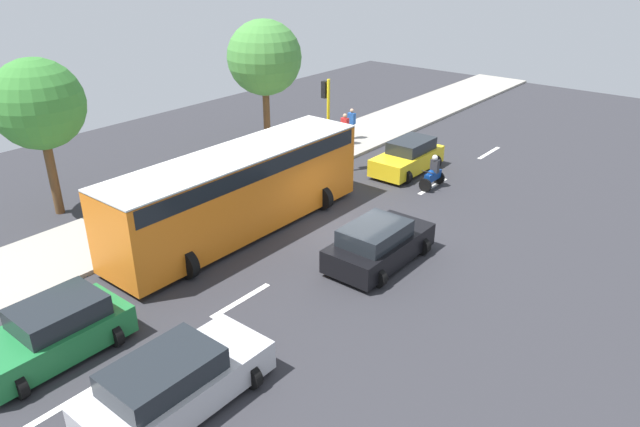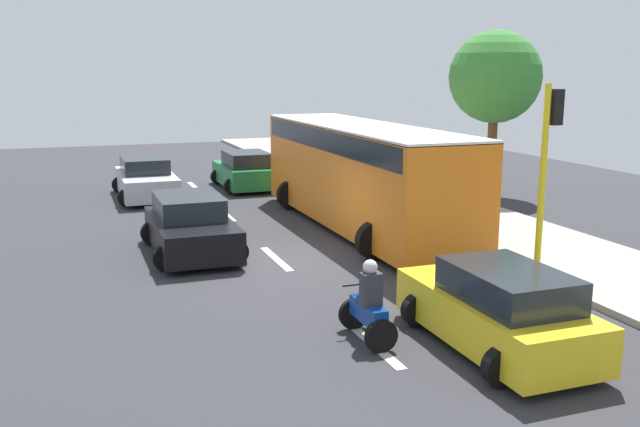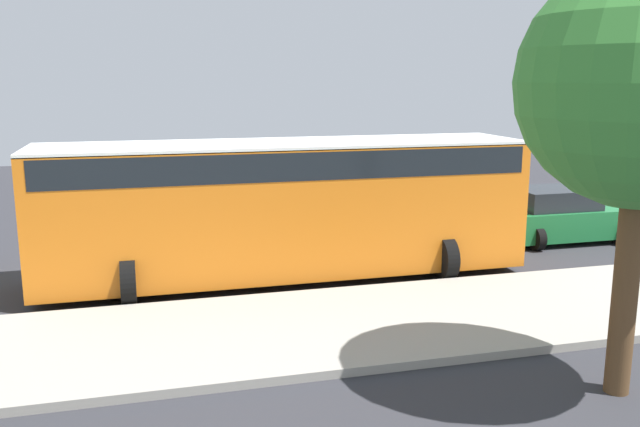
% 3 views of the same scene
% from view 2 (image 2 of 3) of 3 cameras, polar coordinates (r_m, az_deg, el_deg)
% --- Properties ---
extents(ground_plane, '(40.00, 60.00, 0.10)m').
position_cam_2_polar(ground_plane, '(18.00, -3.61, -3.89)').
color(ground_plane, '#2D2D33').
extents(sidewalk, '(4.00, 60.00, 0.15)m').
position_cam_2_polar(sidewalk, '(20.98, 15.06, -1.68)').
color(sidewalk, '#9E998E').
rests_on(sidewalk, ground).
extents(lane_stripe_north, '(0.20, 2.40, 0.01)m').
position_cam_2_polar(lane_stripe_north, '(12.64, 4.27, -10.53)').
color(lane_stripe_north, white).
rests_on(lane_stripe_north, ground).
extents(lane_stripe_mid, '(0.20, 2.40, 0.01)m').
position_cam_2_polar(lane_stripe_mid, '(17.99, -3.61, -3.72)').
color(lane_stripe_mid, white).
rests_on(lane_stripe_mid, ground).
extents(lane_stripe_south, '(0.20, 2.40, 0.01)m').
position_cam_2_polar(lane_stripe_south, '(23.65, -7.74, -0.06)').
color(lane_stripe_south, white).
rests_on(lane_stripe_south, ground).
extents(lane_stripe_far_south, '(0.20, 2.40, 0.01)m').
position_cam_2_polar(lane_stripe_far_south, '(29.45, -10.25, 2.18)').
color(lane_stripe_far_south, white).
rests_on(lane_stripe_far_south, ground).
extents(car_yellow_cab, '(2.19, 4.12, 1.52)m').
position_cam_2_polar(car_yellow_cab, '(12.52, 14.36, -7.66)').
color(car_yellow_cab, yellow).
rests_on(car_yellow_cab, ground).
extents(car_black, '(2.36, 4.20, 1.52)m').
position_cam_2_polar(car_black, '(18.68, -10.55, -1.09)').
color(car_black, black).
rests_on(car_black, ground).
extents(car_green, '(2.35, 3.97, 1.52)m').
position_cam_2_polar(car_green, '(28.68, -6.12, 3.48)').
color(car_green, '#1E7238').
rests_on(car_green, ground).
extents(car_silver, '(2.36, 4.60, 1.52)m').
position_cam_2_polar(car_silver, '(27.22, -14.07, 2.75)').
color(car_silver, '#B7B7BC').
rests_on(car_silver, ground).
extents(city_bus, '(3.20, 11.00, 3.16)m').
position_cam_2_polar(city_bus, '(21.19, 3.34, 3.72)').
color(city_bus, orange).
rests_on(city_bus, ground).
extents(motorcycle, '(0.60, 1.30, 1.53)m').
position_cam_2_polar(motorcycle, '(12.52, 3.95, -7.63)').
color(motorcycle, black).
rests_on(motorcycle, ground).
extents(traffic_light_corner, '(0.49, 0.24, 4.50)m').
position_cam_2_polar(traffic_light_corner, '(15.80, 18.14, 4.39)').
color(traffic_light_corner, yellow).
rests_on(traffic_light_corner, ground).
extents(street_tree_south, '(3.47, 3.47, 6.25)m').
position_cam_2_polar(street_tree_south, '(27.47, 14.16, 10.74)').
color(street_tree_south, brown).
rests_on(street_tree_south, ground).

